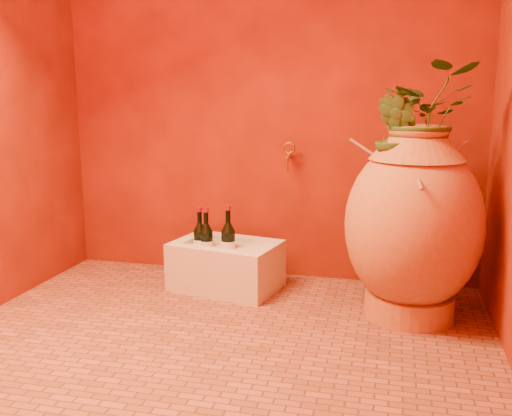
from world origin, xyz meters
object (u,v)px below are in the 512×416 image
(wine_bottle_c, at_px, (200,242))
(wine_bottle_b, at_px, (207,243))
(stone_basin, at_px, (226,266))
(amphora, at_px, (413,224))
(wine_bottle_a, at_px, (228,244))
(wall_tap, at_px, (288,155))

(wine_bottle_c, bearing_deg, wine_bottle_b, -28.21)
(stone_basin, bearing_deg, wine_bottle_b, -175.89)
(amphora, relative_size, stone_basin, 1.48)
(wine_bottle_b, bearing_deg, wine_bottle_a, -2.38)
(amphora, distance_m, wine_bottle_a, 1.03)
(wine_bottle_c, relative_size, wall_tap, 1.91)
(stone_basin, distance_m, wine_bottle_b, 0.17)
(wine_bottle_a, relative_size, wine_bottle_c, 1.08)
(wine_bottle_a, distance_m, wall_tap, 0.62)
(wine_bottle_c, bearing_deg, stone_basin, -6.24)
(wine_bottle_a, distance_m, wine_bottle_b, 0.13)
(stone_basin, bearing_deg, wine_bottle_c, 173.76)
(stone_basin, height_order, wine_bottle_b, wine_bottle_b)
(amphora, bearing_deg, wine_bottle_a, 170.13)
(stone_basin, xyz_separation_m, wall_tap, (0.31, 0.24, 0.62))
(wall_tap, bearing_deg, wine_bottle_a, -138.79)
(amphora, height_order, wall_tap, amphora)
(amphora, relative_size, wine_bottle_c, 3.05)
(wine_bottle_b, relative_size, wine_bottle_c, 1.02)
(amphora, distance_m, wine_bottle_b, 1.16)
(amphora, height_order, wine_bottle_c, amphora)
(wine_bottle_c, bearing_deg, wine_bottle_a, -9.88)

